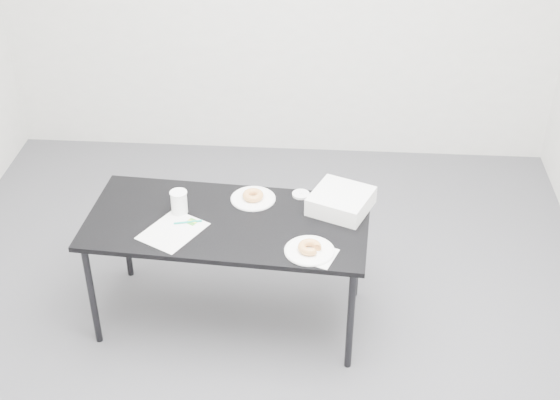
# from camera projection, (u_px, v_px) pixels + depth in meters

# --- Properties ---
(floor) EXTENTS (4.00, 4.00, 0.00)m
(floor) POSITION_uv_depth(u_px,v_px,m) (254.00, 324.00, 4.40)
(floor) COLOR #48474C
(floor) RESTS_ON ground
(table) EXTENTS (1.52, 0.79, 0.67)m
(table) POSITION_uv_depth(u_px,v_px,m) (227.00, 228.00, 4.11)
(table) COLOR black
(table) RESTS_ON floor
(scorecard) EXTENTS (0.37, 0.40, 0.00)m
(scorecard) POSITION_uv_depth(u_px,v_px,m) (173.00, 231.00, 4.00)
(scorecard) COLOR white
(scorecard) RESTS_ON table
(logo_patch) EXTENTS (0.07, 0.07, 0.00)m
(logo_patch) POSITION_uv_depth(u_px,v_px,m) (192.00, 222.00, 4.06)
(logo_patch) COLOR green
(logo_patch) RESTS_ON scorecard
(pen) EXTENTS (0.14, 0.05, 0.01)m
(pen) POSITION_uv_depth(u_px,v_px,m) (188.00, 222.00, 4.05)
(pen) COLOR #0D9984
(pen) RESTS_ON scorecard
(napkin) EXTENTS (0.22, 0.22, 0.00)m
(napkin) POSITION_uv_depth(u_px,v_px,m) (317.00, 255.00, 3.83)
(napkin) COLOR white
(napkin) RESTS_ON table
(plate_near) EXTENTS (0.25, 0.25, 0.01)m
(plate_near) POSITION_uv_depth(u_px,v_px,m) (309.00, 251.00, 3.85)
(plate_near) COLOR white
(plate_near) RESTS_ON napkin
(donut_near) EXTENTS (0.16, 0.16, 0.04)m
(donut_near) POSITION_uv_depth(u_px,v_px,m) (310.00, 247.00, 3.84)
(donut_near) COLOR #CE8241
(donut_near) RESTS_ON plate_near
(plate_far) EXTENTS (0.24, 0.24, 0.01)m
(plate_far) POSITION_uv_depth(u_px,v_px,m) (253.00, 199.00, 4.24)
(plate_far) COLOR white
(plate_far) RESTS_ON table
(donut_far) EXTENTS (0.13, 0.13, 0.04)m
(donut_far) POSITION_uv_depth(u_px,v_px,m) (253.00, 195.00, 4.23)
(donut_far) COLOR #CE8241
(donut_far) RESTS_ON plate_far
(coffee_cup) EXTENTS (0.09, 0.09, 0.13)m
(coffee_cup) POSITION_uv_depth(u_px,v_px,m) (179.00, 202.00, 4.11)
(coffee_cup) COLOR white
(coffee_cup) RESTS_ON table
(cup_lid) EXTENTS (0.10, 0.10, 0.01)m
(cup_lid) POSITION_uv_depth(u_px,v_px,m) (301.00, 194.00, 4.27)
(cup_lid) COLOR white
(cup_lid) RESTS_ON table
(bakery_box) EXTENTS (0.38, 0.38, 0.10)m
(bakery_box) POSITION_uv_depth(u_px,v_px,m) (341.00, 201.00, 4.14)
(bakery_box) COLOR white
(bakery_box) RESTS_ON table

